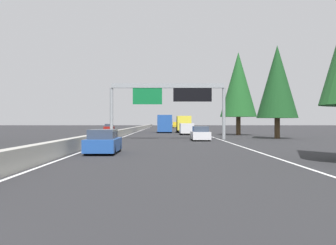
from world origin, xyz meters
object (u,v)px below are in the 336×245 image
Objects in this scene: conifer_right_near at (277,82)px; pickup_far_center at (176,125)px; bus_mid_left at (165,123)px; oncoming_near at (109,128)px; box_truck_far_left at (183,124)px; sedan_near_center at (103,142)px; sign_gantry_overhead at (169,95)px; sedan_distant_b at (200,134)px; minivan_distant_a at (187,128)px; conifer_right_mid at (238,85)px.

pickup_far_center is at bearing 6.62° from conifer_right_near.
oncoming_near is (12.82, 11.95, -1.03)m from bus_mid_left.
box_truck_far_left is 1.52× the size of pickup_far_center.
sedan_near_center is at bearing 171.91° from box_truck_far_left.
sedan_distant_b is (-2.76, -3.17, -4.20)m from sign_gantry_overhead.
sign_gantry_overhead is 2.88× the size of oncoming_near.
oncoming_near is (26.59, 15.24, -0.27)m from minivan_distant_a.
sign_gantry_overhead is at bearing -11.89° from sedan_near_center.
sedan_distant_b is 1.00× the size of oncoming_near.
minivan_distant_a is 0.42× the size of conifer_right_mid.
bus_mid_left reaches higher than sedan_distant_b.
conifer_right_mid is (14.66, -10.15, 2.43)m from sign_gantry_overhead.
conifer_right_near is at bearing -36.83° from sedan_near_center.
minivan_distant_a is 9.99m from conifer_right_mid.
sedan_near_center is 18.79m from sedan_distant_b.
oncoming_near is at bearing 16.10° from sign_gantry_overhead.
conifer_right_near is at bearing -79.93° from sign_gantry_overhead.
pickup_far_center reaches higher than oncoming_near.
box_truck_far_left reaches higher than pickup_far_center.
sedan_near_center is 1.00× the size of sedan_distant_b.
pickup_far_center is at bearing -3.84° from sedan_near_center.
oncoming_near is at bearing 38.31° from conifer_right_mid.
box_truck_far_left is (49.52, -7.04, 0.93)m from sedan_near_center.
sedan_distant_b is at bearing -178.71° from minivan_distant_a.
conifer_right_near is (-41.13, -24.95, 5.86)m from oncoming_near.
bus_mid_left is at bearing 13.46° from minivan_distant_a.
sedan_near_center is 0.52× the size of box_truck_far_left.
sign_gantry_overhead reaches higher than sedan_distant_b.
conifer_right_mid reaches higher than minivan_distant_a.
sedan_near_center is 50.03m from box_truck_far_left.
sign_gantry_overhead reaches higher than pickup_far_center.
oncoming_near is at bearing 31.25° from conifer_right_near.
bus_mid_left reaches higher than sedan_near_center.
oncoming_near is (13.85, 15.33, -0.93)m from box_truck_far_left.
bus_mid_left is (50.55, -3.66, 1.03)m from sedan_near_center.
conifer_right_near is (22.25, -16.66, 5.86)m from sedan_near_center.
sign_gantry_overhead is 45.30m from oncoming_near.
conifer_right_near reaches higher than minivan_distant_a.
pickup_far_center reaches higher than minivan_distant_a.
minivan_distant_a is at bearing 1.29° from sedan_distant_b.
pickup_far_center reaches higher than sedan_near_center.
sign_gantry_overhead reaches higher than box_truck_far_left.
bus_mid_left is at bearing 34.03° from conifer_right_mid.
sedan_distant_b is 48.69m from oncoming_near.
conifer_right_near reaches higher than sedan_near_center.
conifer_right_mid is at bearing -174.07° from pickup_far_center.
sign_gantry_overhead is 2.26× the size of pickup_far_center.
box_truck_far_left is 1.70× the size of minivan_distant_a.
minivan_distant_a is at bearing 33.73° from conifer_right_near.
minivan_distant_a is at bearing 74.23° from conifer_right_mid.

